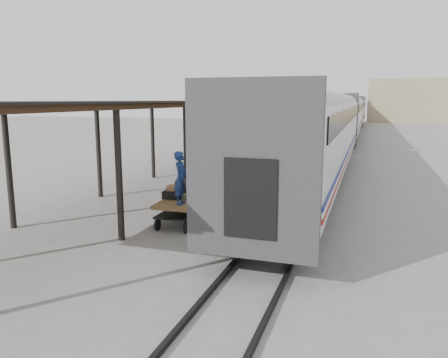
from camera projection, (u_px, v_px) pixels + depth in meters
name	position (u px, v px, depth m)	size (l,w,h in m)	color
ground	(189.00, 226.00, 14.69)	(160.00, 160.00, 0.00)	slate
train	(345.00, 115.00, 44.77)	(3.45, 76.01, 4.01)	silver
canopy	(261.00, 102.00, 37.43)	(4.90, 64.30, 4.15)	#422B19
rails	(344.00, 140.00, 45.43)	(1.54, 150.00, 0.12)	black
building_far	(418.00, 101.00, 82.46)	(18.00, 10.00, 8.00)	tan
building_left	(294.00, 105.00, 93.82)	(12.00, 8.00, 6.00)	tan
baggage_cart	(182.00, 205.00, 14.86)	(1.34, 2.45, 0.86)	brown
suitcase_stack	(182.00, 191.00, 15.13)	(1.25, 1.15, 0.57)	#39393C
luggage_tug	(265.00, 146.00, 33.57)	(1.46, 1.91, 1.49)	maroon
porter	(181.00, 178.00, 13.98)	(0.63, 0.41, 1.72)	navy
pedestrian	(242.00, 151.00, 29.78)	(0.89, 0.37, 1.52)	black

